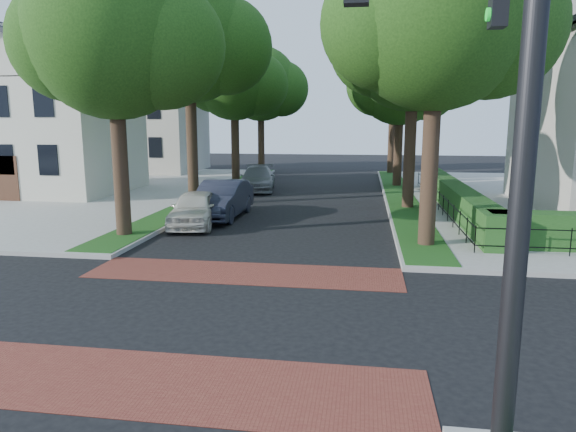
% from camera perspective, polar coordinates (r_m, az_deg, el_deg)
% --- Properties ---
extents(ground, '(120.00, 120.00, 0.00)m').
position_cam_1_polar(ground, '(11.97, -8.45, -10.66)').
color(ground, black).
rests_on(ground, ground).
extents(sidewalk_nw, '(30.00, 30.00, 0.15)m').
position_cam_1_polar(sidewalk_nw, '(37.68, -28.95, 2.65)').
color(sidewalk_nw, gray).
rests_on(sidewalk_nw, ground).
extents(crosswalk_far, '(9.00, 2.20, 0.01)m').
position_cam_1_polar(crosswalk_far, '(14.89, -4.87, -6.33)').
color(crosswalk_far, maroon).
rests_on(crosswalk_far, ground).
extents(crosswalk_near, '(9.00, 2.20, 0.01)m').
position_cam_1_polar(crosswalk_near, '(9.22, -14.48, -17.51)').
color(crosswalk_near, maroon).
rests_on(crosswalk_near, ground).
extents(grass_strip_ne, '(1.60, 29.80, 0.02)m').
position_cam_1_polar(grass_strip_ne, '(30.12, 12.33, 2.25)').
color(grass_strip_ne, '#1A4313').
rests_on(grass_strip_ne, sidewalk_ne).
extents(grass_strip_nw, '(1.60, 29.80, 0.02)m').
position_cam_1_polar(grass_strip_nw, '(31.30, -7.82, 2.69)').
color(grass_strip_nw, '#1A4313').
rests_on(grass_strip_nw, sidewalk_nw).
extents(tree_right_near, '(7.75, 6.67, 10.66)m').
position_cam_1_polar(tree_right_near, '(18.36, 16.49, 20.48)').
color(tree_right_near, black).
rests_on(tree_right_near, sidewalk_ne).
extents(tree_right_mid, '(8.25, 7.09, 11.22)m').
position_cam_1_polar(tree_right_mid, '(26.29, 14.06, 18.17)').
color(tree_right_mid, black).
rests_on(tree_right_mid, sidewalk_ne).
extents(tree_right_far, '(7.25, 6.23, 9.74)m').
position_cam_1_polar(tree_right_far, '(35.07, 12.55, 14.40)').
color(tree_right_far, black).
rests_on(tree_right_far, sidewalk_ne).
extents(tree_right_back, '(7.50, 6.45, 10.20)m').
position_cam_1_polar(tree_right_back, '(44.06, 11.75, 14.02)').
color(tree_right_back, black).
rests_on(tree_right_back, sidewalk_ne).
extents(tree_left_near, '(7.50, 6.45, 10.20)m').
position_cam_1_polar(tree_left_near, '(20.14, -18.30, 18.40)').
color(tree_left_near, black).
rests_on(tree_left_near, sidewalk_nw).
extents(tree_left_mid, '(8.00, 6.88, 11.48)m').
position_cam_1_polar(tree_left_mid, '(27.65, -10.59, 18.64)').
color(tree_left_mid, black).
rests_on(tree_left_mid, sidewalk_nw).
extents(tree_left_far, '(7.00, 6.02, 9.86)m').
position_cam_1_polar(tree_left_far, '(36.08, -5.77, 14.81)').
color(tree_left_far, black).
rests_on(tree_left_far, sidewalk_nw).
extents(tree_left_back, '(7.75, 6.66, 10.44)m').
position_cam_1_polar(tree_left_back, '(44.88, -2.86, 14.33)').
color(tree_left_back, black).
rests_on(tree_left_back, sidewalk_nw).
extents(hedge_main_road, '(1.00, 18.00, 1.20)m').
position_cam_1_polar(hedge_main_road, '(26.28, 17.96, 2.13)').
color(hedge_main_road, '#183E15').
rests_on(hedge_main_road, sidewalk_ne).
extents(fence_main_road, '(0.06, 18.00, 0.90)m').
position_cam_1_polar(fence_main_road, '(26.17, 16.22, 1.86)').
color(fence_main_road, black).
rests_on(fence_main_road, sidewalk_ne).
extents(house_left_near, '(10.00, 9.00, 10.14)m').
position_cam_1_polar(house_left_near, '(34.31, -25.28, 10.65)').
color(house_left_near, beige).
rests_on(house_left_near, sidewalk_nw).
extents(house_left_far, '(10.00, 9.00, 10.14)m').
position_cam_1_polar(house_left_far, '(46.64, -15.63, 10.90)').
color(house_left_far, beige).
rests_on(house_left_far, sidewalk_nw).
extents(traffic_signal, '(2.17, 2.00, 8.00)m').
position_cam_1_polar(traffic_signal, '(6.46, 23.00, 13.49)').
color(traffic_signal, black).
rests_on(traffic_signal, sidewalk_se).
extents(parked_car_front, '(2.32, 4.55, 1.48)m').
position_cam_1_polar(parked_car_front, '(21.68, -10.31, 0.81)').
color(parked_car_front, silver).
rests_on(parked_car_front, ground).
extents(parked_car_middle, '(1.86, 5.15, 1.69)m').
position_cam_1_polar(parked_car_middle, '(23.44, -7.38, 1.85)').
color(parked_car_middle, '#212431').
rests_on(parked_car_middle, ground).
extents(parked_car_rear, '(2.81, 5.46, 1.51)m').
position_cam_1_polar(parked_car_rear, '(32.81, -3.40, 4.17)').
color(parked_car_rear, gray).
rests_on(parked_car_rear, ground).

